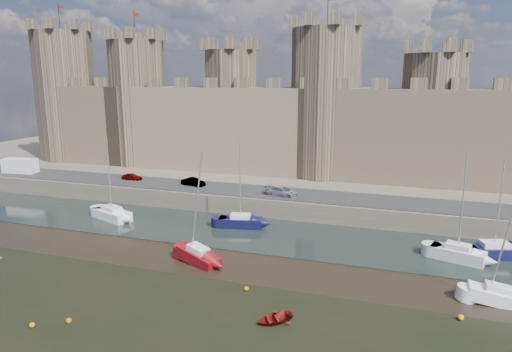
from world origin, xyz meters
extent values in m
plane|color=black|center=(0.00, 0.00, 0.00)|extent=(160.00, 160.00, 0.00)
cube|color=black|center=(0.00, 24.00, 0.04)|extent=(160.00, 12.00, 0.08)
cube|color=#4C443A|center=(0.00, 60.00, 1.25)|extent=(160.00, 60.00, 2.50)
cube|color=black|center=(0.00, 34.00, 2.55)|extent=(160.00, 7.00, 0.10)
cube|color=#42382B|center=(0.00, 48.00, 9.50)|extent=(100.00, 9.00, 14.00)
cylinder|color=#42382B|center=(-48.00, 48.00, 14.50)|extent=(11.00, 11.00, 24.00)
cylinder|color=black|center=(-48.00, 48.00, 29.00)|extent=(0.10, 0.10, 5.00)
cube|color=maroon|center=(-47.50, 48.00, 30.80)|extent=(1.00, 0.03, 0.60)
cylinder|color=#42382B|center=(-32.00, 48.00, 13.50)|extent=(10.00, 10.00, 22.00)
cylinder|color=black|center=(-32.00, 48.00, 27.00)|extent=(0.10, 0.10, 5.00)
cube|color=maroon|center=(-31.50, 48.00, 28.80)|extent=(1.00, 0.03, 0.60)
cylinder|color=#42382B|center=(-14.00, 48.00, 12.50)|extent=(9.00, 9.00, 20.00)
cylinder|color=#42382B|center=(2.00, 48.00, 14.00)|extent=(11.00, 11.00, 23.00)
cylinder|color=black|center=(2.00, 48.00, 28.00)|extent=(0.10, 0.10, 5.00)
cylinder|color=#42382B|center=(18.00, 48.00, 12.00)|extent=(9.00, 9.00, 19.00)
imported|color=gray|center=(-25.37, 34.69, 3.05)|extent=(3.26, 1.37, 1.10)
imported|color=gray|center=(-14.62, 34.16, 3.11)|extent=(3.87, 1.96, 1.22)
imported|color=gray|center=(-0.74, 32.72, 3.15)|extent=(4.77, 2.63, 1.31)
cube|color=silver|center=(-46.07, 33.50, 3.71)|extent=(5.75, 2.81, 2.42)
cube|color=silver|center=(-21.09, 23.33, 0.67)|extent=(6.20, 4.11, 1.18)
cube|color=silver|center=(-21.09, 23.33, 1.53)|extent=(2.96, 2.37, 0.54)
cylinder|color=silver|center=(-21.09, 23.33, 6.08)|extent=(0.14, 0.14, 9.64)
cube|color=black|center=(-4.05, 25.56, 0.66)|extent=(5.60, 3.08, 1.16)
cube|color=silver|center=(-4.05, 25.56, 1.50)|extent=(2.60, 1.89, 0.53)
cylinder|color=silver|center=(-4.05, 25.56, 5.96)|extent=(0.14, 0.14, 9.46)
cube|color=silver|center=(20.35, 22.69, 0.69)|extent=(5.52, 3.48, 1.21)
cube|color=silver|center=(20.35, 22.69, 1.57)|extent=(2.61, 2.04, 0.55)
cylinder|color=silver|center=(20.35, 22.69, 6.24)|extent=(0.14, 0.14, 9.90)
cube|color=black|center=(24.00, 24.81, 0.65)|extent=(6.39, 3.94, 1.14)
cube|color=silver|center=(24.00, 24.81, 1.48)|extent=(3.01, 2.32, 0.52)
cylinder|color=silver|center=(24.00, 24.81, 5.89)|extent=(0.14, 0.14, 9.33)
cube|color=maroon|center=(-4.25, 13.91, 0.61)|extent=(5.17, 3.52, 1.23)
cube|color=silver|center=(-4.25, 13.91, 1.50)|extent=(2.47, 2.01, 0.56)
cylinder|color=silver|center=(-4.25, 13.91, 6.24)|extent=(0.14, 0.14, 10.03)
cube|color=white|center=(22.68, 14.15, 0.54)|extent=(4.66, 1.87, 1.09)
cube|color=silver|center=(22.68, 14.15, 1.34)|extent=(2.08, 1.29, 0.49)
cylinder|color=silver|center=(22.68, 14.15, 5.54)|extent=(0.14, 0.14, 8.91)
imported|color=#650C0B|center=(6.07, 5.45, 0.30)|extent=(3.52, 3.39, 0.59)
sphere|color=#B85908|center=(-8.60, 0.45, 0.23)|extent=(0.45, 0.45, 0.45)
sphere|color=#C96B08|center=(2.33, 9.71, 0.21)|extent=(0.42, 0.42, 0.42)
sphere|color=orange|center=(19.54, 10.29, 0.24)|extent=(0.48, 0.48, 0.48)
sphere|color=#CE8909|center=(-10.79, -0.86, 0.20)|extent=(0.40, 0.40, 0.40)
camera|label=1|loc=(14.67, -24.73, 18.23)|focal=32.00mm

